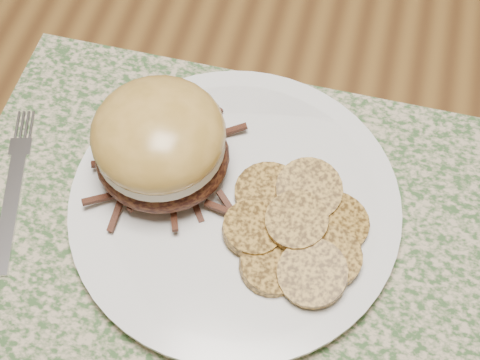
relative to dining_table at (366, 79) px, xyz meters
name	(u,v)px	position (x,y,z in m)	size (l,w,h in m)	color
ground	(311,293)	(0.00, 0.00, -0.67)	(3.50, 3.50, 0.00)	brown
dining_table	(366,79)	(0.00, 0.00, 0.00)	(1.50, 0.90, 0.75)	brown
placemat	(219,227)	(-0.10, -0.26, 0.08)	(0.45, 0.33, 0.00)	#37582D
dinner_plate	(235,205)	(-0.09, -0.24, 0.09)	(0.26, 0.26, 0.02)	white
pork_sandwich	(160,143)	(-0.16, -0.22, 0.14)	(0.13, 0.12, 0.08)	black
roasted_potatoes	(298,229)	(-0.03, -0.25, 0.11)	(0.13, 0.14, 0.03)	#B48534
fork	(14,187)	(-0.28, -0.26, 0.09)	(0.06, 0.16, 0.00)	silver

